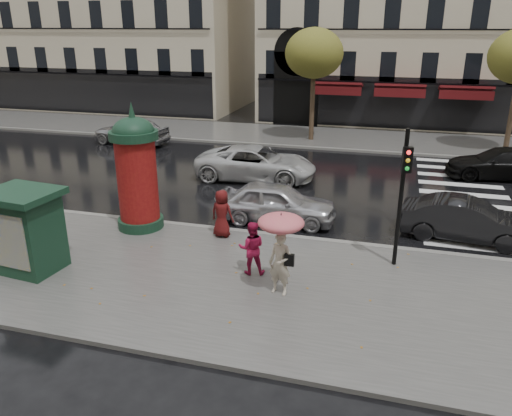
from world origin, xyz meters
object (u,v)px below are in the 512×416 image
(woman_umbrella, at_px, (281,241))
(traffic_light, at_px, (403,186))
(car_far_silver, at_px, (131,131))
(newsstand, at_px, (26,230))
(car_silver, at_px, (276,203))
(woman_red, at_px, (252,248))
(man_burgundy, at_px, (222,213))
(car_darkgrey, at_px, (467,220))
(car_white, at_px, (256,163))
(car_black, at_px, (501,163))
(morris_column, at_px, (136,169))

(woman_umbrella, bearing_deg, traffic_light, 40.66)
(woman_umbrella, xyz_separation_m, car_far_silver, (-12.61, 15.04, -0.84))
(car_far_silver, bearing_deg, newsstand, 25.16)
(car_silver, bearing_deg, woman_red, -177.53)
(man_burgundy, distance_m, newsstand, 5.89)
(car_far_silver, bearing_deg, traffic_light, 57.13)
(woman_umbrella, relative_size, traffic_light, 0.56)
(man_burgundy, height_order, newsstand, newsstand)
(traffic_light, bearing_deg, woman_umbrella, -139.34)
(woman_red, bearing_deg, car_darkgrey, -158.57)
(man_burgundy, distance_m, car_white, 6.99)
(traffic_light, xyz_separation_m, car_far_silver, (-15.50, 12.56, -1.79))
(newsstand, relative_size, car_silver, 0.55)
(car_darkgrey, distance_m, car_black, 8.38)
(traffic_light, bearing_deg, car_black, 67.33)
(woman_red, height_order, car_far_silver, woman_red)
(woman_umbrella, relative_size, car_far_silver, 0.49)
(woman_red, relative_size, morris_column, 0.36)
(car_far_silver, bearing_deg, woman_umbrella, 46.14)
(morris_column, height_order, newsstand, morris_column)
(morris_column, relative_size, car_white, 0.79)
(woman_red, xyz_separation_m, car_darkgrey, (6.12, 4.42, -0.20))
(man_burgundy, xyz_separation_m, car_black, (10.14, 10.20, -0.21))
(woman_umbrella, distance_m, morris_column, 6.56)
(man_burgundy, height_order, car_black, man_burgundy)
(man_burgundy, relative_size, car_darkgrey, 0.38)
(car_white, relative_size, car_far_silver, 1.20)
(man_burgundy, relative_size, car_black, 0.33)
(woman_umbrella, relative_size, car_silver, 0.53)
(car_white, xyz_separation_m, car_black, (10.91, 3.25, -0.06))
(man_burgundy, relative_size, car_white, 0.29)
(woman_umbrella, xyz_separation_m, newsstand, (-7.23, -0.60, -0.28))
(man_burgundy, distance_m, car_black, 14.38)
(newsstand, distance_m, car_darkgrey, 13.68)
(car_black, bearing_deg, car_white, -79.82)
(car_silver, distance_m, car_white, 5.36)
(woman_umbrella, bearing_deg, car_silver, 104.57)
(traffic_light, relative_size, car_darkgrey, 0.95)
(traffic_light, distance_m, car_darkgrey, 4.04)
(morris_column, relative_size, car_silver, 1.00)
(woman_red, height_order, car_darkgrey, woman_red)
(car_silver, bearing_deg, newsstand, 132.72)
(woman_red, relative_size, car_darkgrey, 0.37)
(woman_red, distance_m, car_black, 15.07)
(traffic_light, height_order, car_black, traffic_light)
(newsstand, xyz_separation_m, car_white, (3.75, 10.70, -0.58))
(woman_umbrella, distance_m, woman_red, 1.53)
(car_silver, bearing_deg, car_black, -48.85)
(morris_column, xyz_separation_m, car_silver, (4.37, 2.03, -1.46))
(morris_column, relative_size, car_darkgrey, 1.02)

